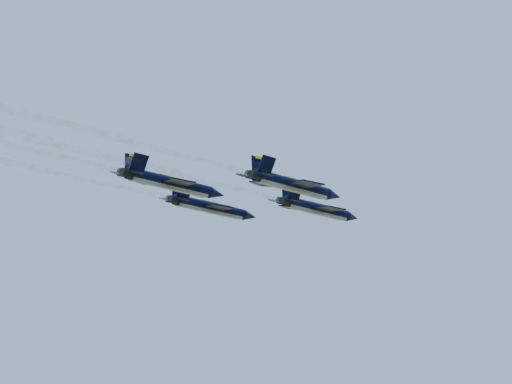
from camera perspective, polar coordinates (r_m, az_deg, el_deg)
The scene contains 4 objects.
jet_lead at distance 127.46m, azimuth 4.57°, elevation -1.25°, with size 13.02×17.86×4.29m.
jet_left at distance 126.24m, azimuth -3.23°, elevation -1.16°, with size 13.02×17.86×4.29m.
jet_right at distance 111.00m, azimuth 2.82°, elevation 0.49°, with size 13.02×17.86×4.29m.
jet_slot at distance 110.39m, azimuth -6.13°, elevation 0.62°, with size 13.02×17.86×4.29m.
Camera 1 is at (67.07, -92.88, 74.01)m, focal length 55.00 mm.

